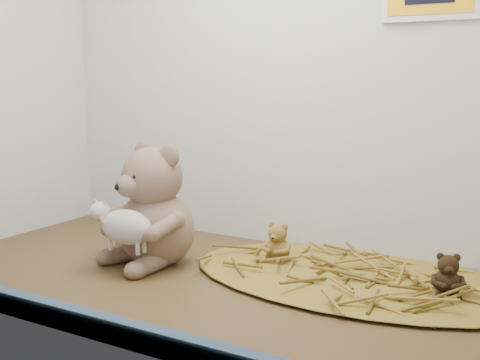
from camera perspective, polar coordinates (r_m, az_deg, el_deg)
The scene contains 7 objects.
alcove_shell at distance 115.22cm, azimuth -0.10°, elevation 13.33°, with size 120.40×60.20×90.40cm.
front_rail at distance 91.76cm, azimuth -12.35°, elevation -13.57°, with size 119.28×2.20×3.60cm, color #335063.
straw_bed at distance 116.33cm, azimuth 10.83°, elevation -9.06°, with size 66.14×38.40×1.28cm, color brown.
main_teddy at distance 123.24cm, azimuth -8.05°, elevation -2.21°, with size 20.11×21.22×24.93cm, color #92725A, non-canonical shape.
toy_lamb at distance 117.19cm, azimuth -10.71°, elevation -4.41°, with size 14.63×8.93×9.46cm, color #B7B5A4, non-canonical shape.
mini_teddy_tan at distance 122.59cm, azimuth 3.61°, elevation -5.72°, with size 6.24×6.58×7.73cm, color brown, non-canonical shape.
mini_teddy_brown at distance 109.55cm, azimuth 19.11°, elevation -8.26°, with size 5.87×6.20×7.28cm, color black, non-canonical shape.
Camera 1 is at (57.60, -90.53, 37.74)cm, focal length 45.00 mm.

